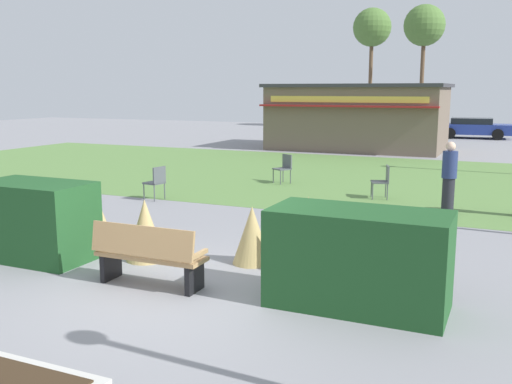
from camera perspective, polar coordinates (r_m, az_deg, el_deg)
name	(u,v)px	position (r m, az deg, el deg)	size (l,w,h in m)	color
ground_plane	(174,292)	(8.51, -8.10, -9.71)	(80.00, 80.00, 0.00)	gray
lawn_patch	(368,178)	(19.34, 10.94, 1.38)	(36.00, 12.00, 0.01)	#5B8442
park_bench	(148,255)	(8.64, -10.58, -6.13)	(1.71, 0.54, 0.95)	tan
hedge_left	(36,221)	(10.55, -20.90, -2.66)	(1.96, 1.10, 1.33)	#1E4C23
hedge_right	(358,259)	(7.81, 10.05, -6.52)	(2.34, 1.10, 1.31)	#1E4C23
ornamental_grass_behind_left	(98,224)	(10.64, -15.34, -3.06)	(0.67, 0.67, 1.03)	tan
ornamental_grass_behind_right	(145,230)	(9.98, -10.85, -3.67)	(0.67, 0.67, 1.05)	tan
ornamental_grass_behind_center	(308,235)	(9.10, 5.13, -4.27)	(0.67, 0.67, 1.24)	tan
ornamental_grass_behind_far	(252,235)	(9.63, -0.39, -4.24)	(0.66, 0.66, 0.97)	tan
trash_bin	(18,227)	(11.13, -22.43, -3.16)	(0.52, 0.52, 0.93)	#2D4233
food_kiosk	(358,117)	(28.58, 9.99, 7.33)	(8.32, 5.02, 3.12)	#6B5B4C
cafe_chair_east	(156,180)	(15.32, -9.78, 1.15)	(0.51, 0.51, 0.89)	#4C5156
cafe_chair_center	(383,179)	(15.66, 12.42, 1.25)	(0.55, 0.55, 0.89)	#4C5156
cafe_chair_north	(284,166)	(17.90, 2.80, 2.55)	(0.61, 0.61, 0.89)	#4C5156
person_strolling	(449,177)	(14.09, 18.49, 1.37)	(0.34, 0.34, 1.69)	#23232D
parked_car_west_slot	(382,125)	(37.61, 12.36, 6.45)	(4.27, 2.18, 1.20)	#2D6638
parked_car_center_slot	(473,127)	(36.89, 20.63, 5.98)	(4.30, 2.25, 1.20)	navy
tree_left_bg	(372,29)	(45.08, 11.37, 15.51)	(2.80, 2.80, 8.78)	brown
tree_right_bg	(424,27)	(42.71, 16.26, 15.38)	(2.80, 2.80, 8.59)	brown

